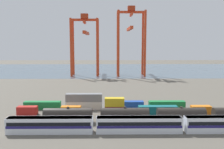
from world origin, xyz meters
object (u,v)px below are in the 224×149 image
object	(u,v)px
freight_tank_row	(153,115)
shipping_container_12	(167,105)
passenger_train	(139,124)
shipping_container_11	(125,105)
gantry_crane_west	(85,38)
shipping_container_4	(158,110)
shipping_container_1	(71,110)
gantry_crane_central	(131,34)
shipping_container_0	(27,110)

from	to	relation	value
freight_tank_row	shipping_container_12	world-z (taller)	freight_tank_row
passenger_train	shipping_container_11	distance (m)	22.83
passenger_train	shipping_container_12	distance (m)	25.80
shipping_container_12	gantry_crane_west	distance (m)	101.09
passenger_train	shipping_container_4	size ratio (longest dim) A/B	5.37
shipping_container_1	gantry_crane_central	size ratio (longest dim) A/B	0.13
shipping_container_0	shipping_container_12	world-z (taller)	same
shipping_container_1	shipping_container_12	bearing A→B (deg)	11.88
shipping_container_12	shipping_container_11	bearing A→B (deg)	180.00
gantry_crane_west	shipping_container_12	bearing A→B (deg)	-68.77
passenger_train	shipping_container_1	distance (m)	25.09
shipping_container_1	gantry_crane_west	bearing A→B (deg)	92.48
passenger_train	shipping_container_0	distance (m)	36.46
shipping_container_1	gantry_crane_west	world-z (taller)	gantry_crane_west
freight_tank_row	gantry_crane_central	size ratio (longest dim) A/B	1.30
shipping_container_12	gantry_crane_central	bearing A→B (deg)	92.74
freight_tank_row	shipping_container_11	world-z (taller)	freight_tank_row
shipping_container_4	gantry_crane_central	xyz separation A→B (m)	(-0.06, 98.00, 26.71)
shipping_container_4	passenger_train	bearing A→B (deg)	-115.81
shipping_container_11	gantry_crane_central	size ratio (longest dim) A/B	0.26
gantry_crane_west	gantry_crane_central	xyz separation A→B (m)	(31.19, -0.14, 2.77)
passenger_train	shipping_container_4	bearing A→B (deg)	64.19
shipping_container_1	shipping_container_12	distance (m)	32.00
shipping_container_0	shipping_container_4	world-z (taller)	same
shipping_container_1	gantry_crane_west	xyz separation A→B (m)	(-4.26, 98.14, 23.94)
gantry_crane_central	gantry_crane_west	bearing A→B (deg)	179.74
freight_tank_row	gantry_crane_central	xyz separation A→B (m)	(2.91, 106.20, 25.87)
shipping_container_0	gantry_crane_west	xyz separation A→B (m)	(9.24, 98.14, 23.94)
gantry_crane_west	gantry_crane_central	size ratio (longest dim) A/B	0.89
shipping_container_12	gantry_crane_west	bearing A→B (deg)	111.23
freight_tank_row	shipping_container_0	bearing A→B (deg)	167.66
passenger_train	freight_tank_row	bearing A→B (deg)	58.63
passenger_train	gantry_crane_west	xyz separation A→B (m)	(-23.43, 114.30, 23.10)
shipping_container_12	shipping_container_0	bearing A→B (deg)	-171.63
shipping_container_0	shipping_container_4	size ratio (longest dim) A/B	0.50
freight_tank_row	gantry_crane_west	distance (m)	112.44
freight_tank_row	shipping_container_4	size ratio (longest dim) A/B	5.01
shipping_container_4	gantry_crane_west	xyz separation A→B (m)	(-31.25, 98.14, 23.94)
gantry_crane_central	passenger_train	bearing A→B (deg)	-93.89
shipping_container_11	freight_tank_row	bearing A→B (deg)	-65.78
shipping_container_12	freight_tank_row	bearing A→B (deg)	-116.23
shipping_container_0	gantry_crane_central	xyz separation A→B (m)	(40.43, 98.00, 26.71)
shipping_container_0	shipping_container_12	distance (m)	45.29
shipping_container_4	freight_tank_row	bearing A→B (deg)	-109.87
shipping_container_11	shipping_container_12	size ratio (longest dim) A/B	1.00
shipping_container_1	shipping_container_12	xyz separation A→B (m)	(31.31, 6.59, 0.00)
gantry_crane_central	shipping_container_4	bearing A→B (deg)	-89.97
freight_tank_row	shipping_container_4	bearing A→B (deg)	70.13
passenger_train	shipping_container_4	distance (m)	17.97
passenger_train	gantry_crane_west	size ratio (longest dim) A/B	1.57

